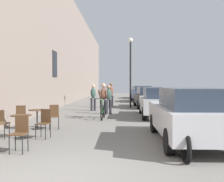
# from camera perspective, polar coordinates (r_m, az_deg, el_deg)

# --- Properties ---
(ground_plane) EXTENTS (88.00, 88.00, 0.00)m
(ground_plane) POSITION_cam_1_polar(r_m,az_deg,el_deg) (4.94, -12.18, -18.23)
(ground_plane) COLOR slate
(building_facade_left) EXTENTS (0.54, 68.00, 9.46)m
(building_facade_left) POSITION_cam_1_polar(r_m,az_deg,el_deg) (19.31, -12.15, 10.58)
(building_facade_left) COLOR gray
(building_facade_left) RESTS_ON ground_plane
(cafe_chair_near_toward_street) EXTENTS (0.40, 0.40, 0.89)m
(cafe_chair_near_toward_street) POSITION_cam_1_polar(r_m,az_deg,el_deg) (6.82, -19.52, -8.28)
(cafe_chair_near_toward_street) COLOR black
(cafe_chair_near_toward_street) RESTS_ON ground_plane
(cafe_table_mid) EXTENTS (0.64, 0.64, 0.72)m
(cafe_table_mid) POSITION_cam_1_polar(r_m,az_deg,el_deg) (8.50, -19.32, -6.32)
(cafe_table_mid) COLOR black
(cafe_table_mid) RESTS_ON ground_plane
(cafe_chair_mid_toward_street) EXTENTS (0.45, 0.45, 0.89)m
(cafe_chair_mid_toward_street) POSITION_cam_1_polar(r_m,az_deg,el_deg) (8.35, -14.63, -6.46)
(cafe_chair_mid_toward_street) COLOR black
(cafe_chair_mid_toward_street) RESTS_ON ground_plane
(cafe_chair_mid_toward_wall) EXTENTS (0.39, 0.39, 0.89)m
(cafe_chair_mid_toward_wall) POSITION_cam_1_polar(r_m,az_deg,el_deg) (8.67, -23.26, -6.24)
(cafe_chair_mid_toward_wall) COLOR black
(cafe_chair_mid_toward_wall) RESTS_ON ground_plane
(cafe_table_far) EXTENTS (0.64, 0.64, 0.72)m
(cafe_table_far) POSITION_cam_1_polar(r_m,az_deg,el_deg) (10.08, -16.10, -5.08)
(cafe_table_far) COLOR black
(cafe_table_far) RESTS_ON ground_plane
(cafe_chair_far_toward_street) EXTENTS (0.46, 0.46, 0.89)m
(cafe_chair_far_toward_street) POSITION_cam_1_polar(r_m,az_deg,el_deg) (9.98, -12.58, -5.15)
(cafe_chair_far_toward_street) COLOR black
(cafe_chair_far_toward_street) RESTS_ON ground_plane
(cafe_chair_far_toward_wall) EXTENTS (0.44, 0.44, 0.89)m
(cafe_chair_far_toward_wall) POSITION_cam_1_polar(r_m,az_deg,el_deg) (10.20, -19.24, -5.05)
(cafe_chair_far_toward_wall) COLOR black
(cafe_chair_far_toward_wall) RESTS_ON ground_plane
(cyclist_on_bicycle) EXTENTS (0.52, 1.76, 1.74)m
(cyclist_on_bicycle) POSITION_cam_1_polar(r_m,az_deg,el_deg) (12.60, -1.93, -2.40)
(cyclist_on_bicycle) COLOR black
(cyclist_on_bicycle) RESTS_ON ground_plane
(pedestrian_near) EXTENTS (0.36, 0.28, 1.63)m
(pedestrian_near) POSITION_cam_1_polar(r_m,az_deg,el_deg) (14.47, -0.75, -1.48)
(pedestrian_near) COLOR #26262D
(pedestrian_near) RESTS_ON ground_plane
(pedestrian_mid) EXTENTS (0.36, 0.28, 1.66)m
(pedestrian_mid) POSITION_cam_1_polar(r_m,az_deg,el_deg) (16.30, -4.15, -1.09)
(pedestrian_mid) COLOR #26262D
(pedestrian_mid) RESTS_ON ground_plane
(pedestrian_far) EXTENTS (0.35, 0.26, 1.77)m
(pedestrian_far) POSITION_cam_1_polar(r_m,az_deg,el_deg) (18.28, -0.22, -0.60)
(pedestrian_far) COLOR #26262D
(pedestrian_far) RESTS_ON ground_plane
(street_lamp) EXTENTS (0.32, 0.32, 4.90)m
(street_lamp) POSITION_cam_1_polar(r_m,az_deg,el_deg) (18.27, 4.07, 6.01)
(street_lamp) COLOR black
(street_lamp) RESTS_ON ground_plane
(parked_car_nearest) EXTENTS (1.86, 4.38, 1.56)m
(parked_car_nearest) POSITION_cam_1_polar(r_m,az_deg,el_deg) (7.75, 16.73, -4.93)
(parked_car_nearest) COLOR #B7B7BC
(parked_car_nearest) RESTS_ON ground_plane
(parked_car_second) EXTENTS (1.87, 4.25, 1.49)m
(parked_car_second) POSITION_cam_1_polar(r_m,az_deg,el_deg) (13.40, 10.14, -2.34)
(parked_car_second) COLOR #B7B7BC
(parked_car_second) RESTS_ON ground_plane
(parked_car_third) EXTENTS (1.90, 4.23, 1.48)m
(parked_car_third) POSITION_cam_1_polar(r_m,az_deg,el_deg) (18.84, 7.85, -1.25)
(parked_car_third) COLOR black
(parked_car_third) RESTS_ON ground_plane
(parked_car_fourth) EXTENTS (1.87, 4.28, 1.51)m
(parked_car_fourth) POSITION_cam_1_polar(r_m,az_deg,el_deg) (25.08, 6.48, -0.54)
(parked_car_fourth) COLOR #384C84
(parked_car_fourth) RESTS_ON ground_plane
(parked_car_fifth) EXTENTS (1.87, 4.18, 1.47)m
(parked_car_fifth) POSITION_cam_1_polar(r_m,az_deg,el_deg) (31.10, 5.90, -0.19)
(parked_car_fifth) COLOR black
(parked_car_fifth) RESTS_ON ground_plane
(parked_motorcycle) EXTENTS (0.62, 2.15, 0.92)m
(parked_motorcycle) POSITION_cam_1_polar(r_m,az_deg,el_deg) (6.54, 14.58, -9.66)
(parked_motorcycle) COLOR black
(parked_motorcycle) RESTS_ON ground_plane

